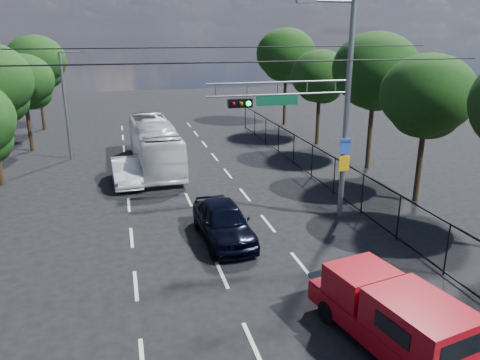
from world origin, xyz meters
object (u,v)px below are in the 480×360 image
object	(u,v)px
red_pickup	(390,313)
navy_hatchback	(223,221)
white_van	(126,172)
signal_mast	(321,105)
white_bus	(154,144)

from	to	relation	value
red_pickup	navy_hatchback	distance (m)	8.33
navy_hatchback	white_van	xyz separation A→B (m)	(-3.70, 8.67, -0.10)
signal_mast	navy_hatchback	distance (m)	6.48
signal_mast	white_van	world-z (taller)	signal_mast
signal_mast	navy_hatchback	xyz separation A→B (m)	(-4.59, -1.14, -4.44)
red_pickup	white_van	size ratio (longest dim) A/B	1.24
white_van	navy_hatchback	bearing A→B (deg)	-70.56
navy_hatchback	white_van	world-z (taller)	navy_hatchback
signal_mast	white_van	bearing A→B (deg)	137.73
signal_mast	white_bus	size ratio (longest dim) A/B	0.93
white_van	red_pickup	bearing A→B (deg)	-71.96
red_pickup	white_bus	size ratio (longest dim) A/B	0.52
red_pickup	white_van	distance (m)	17.75
navy_hatchback	white_bus	bearing A→B (deg)	95.94
white_bus	signal_mast	bearing A→B (deg)	-61.41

